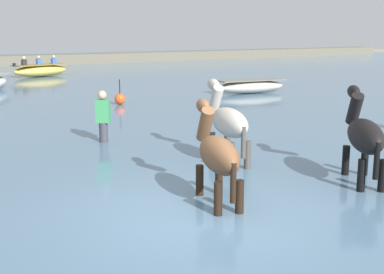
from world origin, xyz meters
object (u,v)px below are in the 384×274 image
at_px(horse_lead_bay, 217,157).
at_px(boat_far_offshore, 41,70).
at_px(channel_buoy, 120,99).
at_px(horse_flank_black, 364,138).
at_px(person_wading_mid, 103,123).
at_px(boat_mid_channel, 251,86).
at_px(horse_trailing_pinto, 228,124).

bearing_deg(horse_lead_bay, boat_far_offshore, 82.58).
relative_size(boat_far_offshore, channel_buoy, 3.86).
height_order(horse_flank_black, person_wading_mid, horse_flank_black).
relative_size(horse_flank_black, boat_mid_channel, 0.65).
xyz_separation_m(boat_far_offshore, boat_mid_channel, (5.64, -12.00, -0.07)).
relative_size(boat_far_offshore, boat_mid_channel, 1.09).
distance_m(horse_lead_bay, horse_flank_black, 2.79).
height_order(boat_mid_channel, person_wading_mid, person_wading_mid).
bearing_deg(horse_trailing_pinto, channel_buoy, 82.05).
bearing_deg(person_wading_mid, horse_trailing_pinto, -63.92).
bearing_deg(boat_mid_channel, horse_flank_black, -117.57).
height_order(horse_lead_bay, horse_trailing_pinto, horse_trailing_pinto).
distance_m(horse_trailing_pinto, person_wading_mid, 3.37).
xyz_separation_m(horse_trailing_pinto, person_wading_mid, (-1.47, 3.01, -0.32)).
bearing_deg(boat_far_offshore, person_wading_mid, -99.39).
relative_size(person_wading_mid, channel_buoy, 1.85).
relative_size(horse_trailing_pinto, boat_far_offshore, 0.59).
relative_size(horse_flank_black, channel_buoy, 2.29).
height_order(horse_trailing_pinto, channel_buoy, horse_trailing_pinto).
distance_m(horse_trailing_pinto, horse_flank_black, 2.60).
distance_m(horse_lead_bay, boat_mid_channel, 13.87).
xyz_separation_m(boat_far_offshore, channel_buoy, (-0.29, -12.36, -0.15)).
height_order(boat_far_offshore, person_wading_mid, person_wading_mid).
height_order(horse_trailing_pinto, horse_flank_black, horse_flank_black).
bearing_deg(boat_mid_channel, channel_buoy, -176.58).
height_order(horse_lead_bay, horse_flank_black, horse_flank_black).
xyz_separation_m(boat_mid_channel, channel_buoy, (-5.93, -0.35, -0.08)).
bearing_deg(boat_far_offshore, horse_flank_black, -90.51).
relative_size(horse_lead_bay, boat_far_offshore, 0.57).
bearing_deg(person_wading_mid, horse_lead_bay, -90.15).
xyz_separation_m(horse_lead_bay, horse_trailing_pinto, (1.49, 1.94, 0.05)).
xyz_separation_m(horse_flank_black, person_wading_mid, (-2.76, 5.27, -0.32)).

